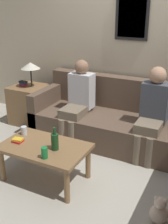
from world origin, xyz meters
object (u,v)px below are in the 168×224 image
couch_main (116,121)px  coffee_table (45,151)px  person_left (78,99)px  wine_bottle (55,141)px  person_right (153,110)px  drinking_glass (24,130)px  teddy_bear (159,211)px

couch_main → coffee_table: 1.33m
coffee_table → person_left: bearing=98.3°
coffee_table → wine_bottle: 0.22m
coffee_table → person_right: size_ratio=0.82×
wine_bottle → person_left: bearing=105.6°
drinking_glass → couch_main: bearing=56.8°
teddy_bear → person_right: bearing=108.9°
person_left → drinking_glass: bearing=-102.3°
person_left → teddy_bear: (1.49, -1.21, -0.50)m
drinking_glass → teddy_bear: (1.70, -0.22, -0.36)m
coffee_table → drinking_glass: bearing=161.4°
wine_bottle → drinking_glass: wine_bottle is taller
person_left → wine_bottle: bearing=-74.4°
person_left → person_right: 1.08m
person_right → teddy_bear: (0.41, -1.19, -0.52)m
couch_main → person_right: (0.54, -0.18, 0.34)m
couch_main → wine_bottle: couch_main is taller
coffee_table → teddy_bear: size_ratio=3.48×
teddy_bear → person_left: bearing=141.0°
couch_main → person_left: (-0.54, -0.17, 0.32)m
person_left → teddy_bear: person_left is taller
couch_main → person_left: size_ratio=2.07×
teddy_bear → couch_main: bearing=124.7°
coffee_table → person_right: bearing=49.9°
coffee_table → person_left: 1.15m
person_left → person_right: (1.08, -0.02, 0.02)m
drinking_glass → person_right: bearing=36.8°
couch_main → wine_bottle: 1.33m
couch_main → wine_bottle: bearing=-99.9°
couch_main → wine_bottle: size_ratio=9.15×
teddy_bear → wine_bottle: bearing=176.0°
teddy_bear → drinking_glass: bearing=172.5°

